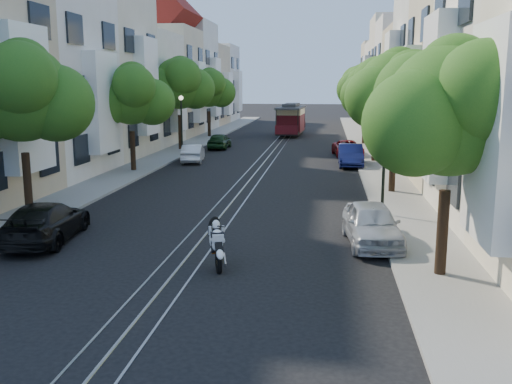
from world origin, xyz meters
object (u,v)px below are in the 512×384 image
(tree_e_b, at_px, (397,92))
(cable_car, at_px, (291,118))
(parked_car_e_near, at_px, (372,224))
(parked_car_e_far, at_px, (348,148))
(tree_w_c, at_px, (180,84))
(lamp_west, at_px, (181,116))
(parked_car_w_near, at_px, (46,222))
(tree_w_d, at_px, (209,89))
(lamp_east, at_px, (385,145))
(tree_e_d, at_px, (366,87))
(tree_e_a, at_px, (453,113))
(parked_car_e_mid, at_px, (350,155))
(sportbike_rider, at_px, (217,241))
(tree_w_a, at_px, (22,95))
(tree_e_c, at_px, (377,92))
(parked_car_w_mid, at_px, (193,153))
(parked_car_w_far, at_px, (219,141))
(tree_w_b, at_px, (132,97))

(tree_e_b, xyz_separation_m, cable_car, (-6.76, 30.15, -3.02))
(parked_car_e_near, bearing_deg, parked_car_e_far, 84.52)
(tree_w_c, height_order, lamp_west, tree_w_c)
(parked_car_e_near, xyz_separation_m, parked_car_w_near, (-10.64, -0.92, -0.03))
(tree_w_d, distance_m, lamp_east, 34.73)
(parked_car_e_near, xyz_separation_m, parked_car_e_far, (0.00, 22.94, -0.12))
(tree_e_d, xyz_separation_m, lamp_west, (-13.56, -8.98, -2.02))
(tree_e_a, height_order, parked_car_e_mid, tree_e_a)
(tree_w_d, bearing_deg, parked_car_e_mid, -54.72)
(sportbike_rider, height_order, cable_car, cable_car)
(tree_w_a, bearing_deg, tree_e_c, 51.34)
(parked_car_e_mid, bearing_deg, parked_car_w_mid, 175.85)
(tree_e_b, height_order, cable_car, tree_e_b)
(parked_car_w_mid, height_order, parked_car_w_far, parked_car_w_far)
(tree_e_a, distance_m, parked_car_e_far, 26.33)
(parked_car_w_near, bearing_deg, parked_car_w_mid, -97.27)
(parked_car_e_far, bearing_deg, parked_car_w_mid, -164.01)
(lamp_west, height_order, parked_car_w_near, lamp_west)
(tree_w_b, distance_m, lamp_east, 16.81)
(tree_e_c, height_order, parked_car_e_near, tree_e_c)
(lamp_east, bearing_deg, lamp_west, 124.99)
(parked_car_e_near, bearing_deg, parked_car_w_mid, 113.52)
(tree_e_d, xyz_separation_m, tree_w_d, (-14.40, 5.00, -0.27))
(parked_car_e_mid, relative_size, parked_car_w_far, 1.14)
(tree_e_a, relative_size, parked_car_e_mid, 1.50)
(tree_e_a, relative_size, lamp_west, 1.51)
(lamp_east, distance_m, sportbike_rider, 8.87)
(tree_e_c, height_order, parked_car_w_mid, tree_e_c)
(tree_w_b, bearing_deg, cable_car, 73.11)
(tree_e_a, xyz_separation_m, parked_car_e_mid, (-1.66, 21.00, -3.71))
(parked_car_e_far, bearing_deg, tree_e_d, 71.24)
(tree_e_a, distance_m, parked_car_w_far, 31.95)
(tree_e_b, height_order, lamp_west, tree_e_b)
(parked_car_e_far, bearing_deg, tree_w_c, 164.02)
(parked_car_e_far, xyz_separation_m, parked_car_w_near, (-10.64, -23.86, 0.09))
(tree_w_d, bearing_deg, tree_e_c, -48.01)
(tree_w_b, bearing_deg, tree_e_d, 49.73)
(cable_car, bearing_deg, tree_e_a, -77.91)
(tree_w_d, relative_size, sportbike_rider, 3.64)
(tree_e_b, height_order, sportbike_rider, tree_e_b)
(tree_w_d, bearing_deg, tree_e_a, -69.73)
(tree_e_b, relative_size, parked_car_w_far, 1.82)
(parked_car_w_mid, bearing_deg, tree_w_b, 54.51)
(lamp_east, relative_size, sportbike_rider, 2.33)
(tree_e_d, height_order, cable_car, tree_e_d)
(parked_car_e_near, xyz_separation_m, parked_car_e_mid, (0.00, 17.94, 0.00))
(parked_car_w_near, height_order, parked_car_w_far, parked_car_w_near)
(parked_car_e_far, bearing_deg, tree_e_a, -93.38)
(tree_w_c, xyz_separation_m, parked_car_e_near, (12.74, -24.94, -4.38))
(tree_e_b, xyz_separation_m, parked_car_e_near, (-1.66, -8.94, -4.05))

